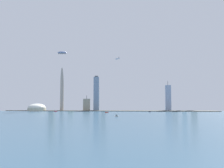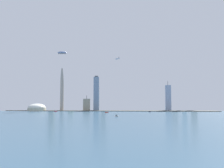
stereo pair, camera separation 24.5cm
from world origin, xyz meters
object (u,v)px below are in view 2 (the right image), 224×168
at_px(skyscraper_1, 71,106).
at_px(skyscraper_5, 103,91).
at_px(skyscraper_0, 52,92).
at_px(boat_0, 150,112).
at_px(airplane, 117,59).
at_px(skyscraper_6, 174,96).
at_px(observation_tower, 62,68).
at_px(skyscraper_4, 168,98).
at_px(skyscraper_8, 184,92).
at_px(boat_3, 56,111).
at_px(skyscraper_3, 87,105).
at_px(skyscraper_7, 194,98).
at_px(stadium_dome, 37,108).
at_px(boat_1, 107,112).
at_px(boat_2, 116,116).
at_px(skyscraper_2, 96,94).

xyz_separation_m(skyscraper_1, skyscraper_5, (139.10, 32.50, 67.50)).
bearing_deg(skyscraper_1, skyscraper_0, 150.94).
height_order(skyscraper_1, boat_0, skyscraper_1).
bearing_deg(airplane, skyscraper_6, -102.61).
height_order(observation_tower, skyscraper_0, observation_tower).
xyz_separation_m(skyscraper_1, boat_0, (335.42, -117.66, -18.81)).
height_order(skyscraper_4, airplane, airplane).
height_order(skyscraper_8, boat_3, skyscraper_8).
xyz_separation_m(observation_tower, skyscraper_3, (106.67, -5.27, -154.40)).
height_order(skyscraper_6, skyscraper_7, skyscraper_6).
bearing_deg(stadium_dome, boat_0, -7.34).
xyz_separation_m(boat_1, boat_2, (53.81, -218.04, 0.08)).
distance_m(skyscraper_0, skyscraper_3, 225.74).
bearing_deg(skyscraper_2, skyscraper_6, 14.94).
relative_size(skyscraper_1, skyscraper_8, 0.32).
relative_size(stadium_dome, skyscraper_2, 0.51).
bearing_deg(skyscraper_1, skyscraper_3, -31.76).
bearing_deg(skyscraper_3, stadium_dome, -177.86).
bearing_deg(observation_tower, skyscraper_2, 5.17).
height_order(skyscraper_1, skyscraper_3, skyscraper_3).
height_order(boat_0, boat_2, boat_2).
height_order(skyscraper_2, skyscraper_3, skyscraper_2).
xyz_separation_m(skyscraper_3, skyscraper_8, (408.19, 88.10, 53.86)).
height_order(skyscraper_5, skyscraper_6, skyscraper_5).
bearing_deg(airplane, boat_0, -154.77).
height_order(skyscraper_4, skyscraper_5, skyscraper_5).
xyz_separation_m(skyscraper_5, skyscraper_8, (350.04, 5.49, -8.66)).
bearing_deg(skyscraper_5, skyscraper_0, 173.75).
distance_m(skyscraper_0, skyscraper_6, 558.88).
xyz_separation_m(stadium_dome, boat_2, (365.26, -355.78, -9.78)).
height_order(skyscraper_2, skyscraper_4, skyscraper_2).
distance_m(skyscraper_0, skyscraper_2, 243.74).
xyz_separation_m(skyscraper_1, skyscraper_6, (451.51, 57.03, 43.06)).
height_order(boat_2, airplane, airplane).
height_order(boat_0, airplane, airplane).
bearing_deg(skyscraper_4, boat_3, -165.16).
relative_size(skyscraper_2, skyscraper_4, 1.18).
xyz_separation_m(skyscraper_5, boat_2, (98.01, -446.22, -85.96)).
height_order(boat_0, boat_1, boat_1).
bearing_deg(boat_3, skyscraper_3, 158.61).
bearing_deg(boat_2, skyscraper_8, 71.74).
distance_m(stadium_dome, skyscraper_2, 255.48).
bearing_deg(skyscraper_3, observation_tower, 177.17).
bearing_deg(boat_2, boat_0, 82.53).
height_order(skyscraper_3, boat_0, skyscraper_3).
bearing_deg(skyscraper_2, observation_tower, -174.83).
bearing_deg(skyscraper_7, skyscraper_4, -161.02).
bearing_deg(airplane, skyscraper_3, 55.41).
bearing_deg(boat_0, skyscraper_1, -100.50).
relative_size(skyscraper_6, boat_3, 10.93).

